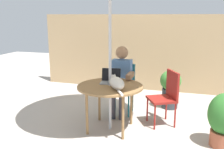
{
  "coord_description": "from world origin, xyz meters",
  "views": [
    {
      "loc": [
        1.09,
        -3.53,
        1.75
      ],
      "look_at": [
        0.0,
        0.1,
        0.86
      ],
      "focal_mm": 40.53,
      "sensor_mm": 36.0,
      "label": 1
    }
  ],
  "objects": [
    {
      "name": "chair_occupied",
      "position": [
        0.0,
        0.8,
        0.52
      ],
      "size": [
        0.4,
        0.4,
        0.89
      ],
      "color": "#1E606B",
      "rests_on": "ground"
    },
    {
      "name": "laptop",
      "position": [
        -0.05,
        0.19,
        0.77
      ],
      "size": [
        0.33,
        0.29,
        0.21
      ],
      "color": "gray",
      "rests_on": "patio_table"
    },
    {
      "name": "fence_back",
      "position": [
        0.0,
        2.35,
        0.89
      ],
      "size": [
        4.79,
        0.08,
        1.77
      ],
      "primitive_type": "cube",
      "color": "tan",
      "rests_on": "ground"
    },
    {
      "name": "cat",
      "position": [
        0.13,
        -0.12,
        0.79
      ],
      "size": [
        0.37,
        0.59,
        0.17
      ],
      "color": "silver",
      "rests_on": "patio_table"
    },
    {
      "name": "chair_empty",
      "position": [
        0.81,
        0.45,
        0.52
      ],
      "size": [
        0.54,
        0.54,
        0.89
      ],
      "color": "maroon",
      "rests_on": "ground"
    },
    {
      "name": "ground_plane",
      "position": [
        0.0,
        0.0,
        0.0
      ],
      "size": [
        14.0,
        14.0,
        0.0
      ],
      "primitive_type": "plane",
      "color": "#ADA399"
    },
    {
      "name": "patio_table",
      "position": [
        0.0,
        0.0,
        0.65
      ],
      "size": [
        1.0,
        1.0,
        0.71
      ],
      "color": "olive",
      "rests_on": "ground"
    },
    {
      "name": "person_seated",
      "position": [
        -0.0,
        0.64,
        0.69
      ],
      "size": [
        0.48,
        0.48,
        1.23
      ],
      "color": "#4C72A5",
      "rests_on": "ground"
    },
    {
      "name": "potted_plant_near_fence",
      "position": [
        0.82,
        1.23,
        0.41
      ],
      "size": [
        0.4,
        0.4,
        0.74
      ],
      "color": "#33383D",
      "rests_on": "ground"
    }
  ]
}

